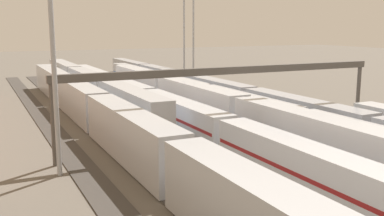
% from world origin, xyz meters
% --- Properties ---
extents(ground_plane, '(400.00, 400.00, 0.00)m').
position_xyz_m(ground_plane, '(0.00, 0.00, 0.00)').
color(ground_plane, '#60594F').
extents(track_bed_0, '(140.00, 2.80, 0.12)m').
position_xyz_m(track_bed_0, '(0.00, -17.50, 0.06)').
color(track_bed_0, '#3D3833').
rests_on(track_bed_0, ground_plane).
extents(track_bed_1, '(140.00, 2.80, 0.12)m').
position_xyz_m(track_bed_1, '(0.00, -12.50, 0.06)').
color(track_bed_1, '#4C443D').
rests_on(track_bed_1, ground_plane).
extents(track_bed_2, '(140.00, 2.80, 0.12)m').
position_xyz_m(track_bed_2, '(0.00, -7.50, 0.06)').
color(track_bed_2, '#3D3833').
rests_on(track_bed_2, ground_plane).
extents(track_bed_3, '(140.00, 2.80, 0.12)m').
position_xyz_m(track_bed_3, '(0.00, -2.50, 0.06)').
color(track_bed_3, '#3D3833').
rests_on(track_bed_3, ground_plane).
extents(track_bed_4, '(140.00, 2.80, 0.12)m').
position_xyz_m(track_bed_4, '(0.00, 2.50, 0.06)').
color(track_bed_4, '#4C443D').
rests_on(track_bed_4, ground_plane).
extents(track_bed_5, '(140.00, 2.80, 0.12)m').
position_xyz_m(track_bed_5, '(0.00, 7.50, 0.06)').
color(track_bed_5, '#4C443D').
rests_on(track_bed_5, ground_plane).
extents(track_bed_6, '(140.00, 2.80, 0.12)m').
position_xyz_m(track_bed_6, '(0.00, 12.50, 0.06)').
color(track_bed_6, '#3D3833').
rests_on(track_bed_6, ground_plane).
extents(track_bed_7, '(140.00, 2.80, 0.12)m').
position_xyz_m(track_bed_7, '(0.00, 17.50, 0.06)').
color(track_bed_7, '#3D3833').
rests_on(track_bed_7, ground_plane).
extents(train_on_track_4, '(119.80, 3.06, 3.80)m').
position_xyz_m(train_on_track_4, '(-3.43, 2.50, 2.01)').
color(train_on_track_4, silver).
rests_on(train_on_track_4, ground_plane).
extents(train_on_track_3, '(95.60, 3.00, 5.00)m').
position_xyz_m(train_on_track_3, '(-10.32, -2.50, 2.62)').
color(train_on_track_3, silver).
rests_on(train_on_track_3, ground_plane).
extents(train_on_track_5, '(71.40, 3.06, 5.00)m').
position_xyz_m(train_on_track_5, '(25.87, 7.50, 2.60)').
color(train_on_track_5, '#B7BABF').
rests_on(train_on_track_5, ground_plane).
extents(train_on_track_6, '(95.60, 3.00, 5.00)m').
position_xyz_m(train_on_track_6, '(-1.06, 12.50, 2.62)').
color(train_on_track_6, '#B7BABF').
rests_on(train_on_track_6, ground_plane).
extents(train_on_track_2, '(119.80, 3.06, 3.80)m').
position_xyz_m(train_on_track_2, '(-2.74, -7.50, 2.00)').
color(train_on_track_2, '#B7BABF').
rests_on(train_on_track_2, ground_plane).
extents(train_on_track_1, '(139.00, 3.06, 4.40)m').
position_xyz_m(train_on_track_1, '(5.09, -12.50, 2.05)').
color(train_on_track_1, black).
rests_on(train_on_track_1, ground_plane).
extents(light_mast_0, '(2.80, 0.70, 23.85)m').
position_xyz_m(light_mast_0, '(43.74, -19.90, 15.49)').
color(light_mast_0, '#9EA0A5').
rests_on(light_mast_0, ground_plane).
extents(light_mast_2, '(2.80, 0.70, 28.66)m').
position_xyz_m(light_mast_2, '(41.08, -21.10, 18.13)').
color(light_mast_2, '#9EA0A5').
rests_on(light_mast_2, ground_plane).
extents(signal_gantry, '(0.70, 40.00, 8.80)m').
position_xyz_m(signal_gantry, '(-11.74, 0.00, 7.73)').
color(signal_gantry, '#4C4742').
rests_on(signal_gantry, ground_plane).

